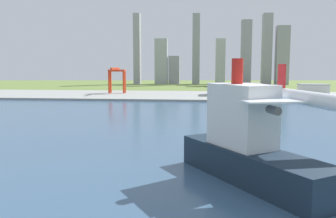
% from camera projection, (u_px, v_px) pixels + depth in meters
% --- Properties ---
extents(ground_plane, '(2400.00, 2400.00, 0.00)m').
position_uv_depth(ground_plane, '(208.00, 118.00, 272.31)').
color(ground_plane, olive).
extents(water_bay, '(840.00, 360.00, 0.15)m').
position_uv_depth(water_bay, '(209.00, 132.00, 213.09)').
color(water_bay, '#385675').
rests_on(water_bay, ground).
extents(industrial_pier, '(840.00, 140.00, 2.50)m').
position_uv_depth(industrial_pier, '(208.00, 96.00, 459.65)').
color(industrial_pier, '#959994').
rests_on(industrial_pier, ground).
extents(airplane_landing, '(42.33, 47.40, 15.32)m').
position_uv_depth(airplane_landing, '(312.00, 100.00, 106.60)').
color(airplane_landing, white).
extents(cargo_ship, '(49.60, 62.49, 42.13)m').
position_uv_depth(cargo_ship, '(248.00, 146.00, 121.42)').
color(cargo_ship, '#192838').
rests_on(cargo_ship, water_bay).
extents(port_crane_red, '(22.91, 39.54, 35.34)m').
position_uv_depth(port_crane_red, '(117.00, 75.00, 485.77)').
color(port_crane_red, red).
rests_on(port_crane_red, industrial_pier).
extents(warehouse_main, '(67.83, 37.56, 15.34)m').
position_uv_depth(warehouse_main, '(234.00, 89.00, 455.57)').
color(warehouse_main, white).
rests_on(warehouse_main, industrial_pier).
extents(warehouse_annex, '(36.51, 25.28, 13.54)m').
position_uv_depth(warehouse_annex, '(313.00, 89.00, 471.47)').
color(warehouse_annex, silver).
rests_on(warehouse_annex, industrial_pier).
extents(distant_skyline, '(336.90, 42.96, 156.05)m').
position_uv_depth(distant_skyline, '(224.00, 55.00, 773.05)').
color(distant_skyline, '#94939B').
rests_on(distant_skyline, ground).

